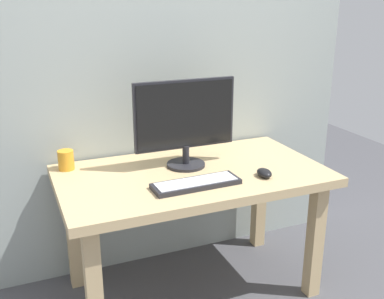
{
  "coord_description": "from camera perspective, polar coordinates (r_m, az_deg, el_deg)",
  "views": [
    {
      "loc": [
        -0.85,
        -2.05,
        1.57
      ],
      "look_at": [
        -0.0,
        0.0,
        0.83
      ],
      "focal_mm": 42.93,
      "sensor_mm": 36.0,
      "label": 1
    }
  ],
  "objects": [
    {
      "name": "monitor",
      "position": [
        2.38,
        -0.94,
        3.63
      ],
      "size": [
        0.55,
        0.2,
        0.46
      ],
      "color": "#232328",
      "rests_on": "desk"
    },
    {
      "name": "ground_plane",
      "position": [
        2.72,
        0.02,
        -16.84
      ],
      "size": [
        6.0,
        6.0,
        0.0
      ],
      "primitive_type": "plane",
      "color": "#4C4C51"
    },
    {
      "name": "mouse",
      "position": [
        2.33,
        8.97,
        -2.89
      ],
      "size": [
        0.08,
        0.11,
        0.04
      ],
      "primitive_type": "ellipsoid",
      "rotation": [
        0.0,
        0.0,
        -0.12
      ],
      "color": "black",
      "rests_on": "desk"
    },
    {
      "name": "wall_back",
      "position": [
        2.62,
        -3.74,
        16.88
      ],
      "size": [
        2.36,
        0.04,
        3.0
      ],
      "primitive_type": "cube",
      "color": "#9EA8A3",
      "rests_on": "ground_plane"
    },
    {
      "name": "keyboard_primary",
      "position": [
        2.19,
        0.51,
        -4.26
      ],
      "size": [
        0.43,
        0.15,
        0.03
      ],
      "color": "#232328",
      "rests_on": "desk"
    },
    {
      "name": "desk",
      "position": [
        2.42,
        0.02,
        -4.91
      ],
      "size": [
        1.37,
        0.77,
        0.71
      ],
      "color": "tan",
      "rests_on": "ground_plane"
    },
    {
      "name": "coffee_mug",
      "position": [
        2.48,
        -15.39,
        -1.27
      ],
      "size": [
        0.08,
        0.08,
        0.1
      ],
      "primitive_type": "cylinder",
      "color": "orange",
      "rests_on": "desk"
    }
  ]
}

